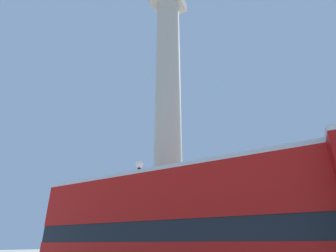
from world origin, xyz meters
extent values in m
cube|color=#ADA593|center=(0.00, 0.00, 2.38)|extent=(2.33, 2.33, 0.95)
cylinder|color=#ADA593|center=(0.00, 0.00, 11.18)|extent=(1.70, 1.70, 16.63)
cube|color=#ADA593|center=(0.00, 0.00, 19.94)|extent=(2.30, 2.30, 0.90)
cube|color=black|center=(3.64, -5.55, 2.52)|extent=(11.25, 3.53, 0.55)
cube|color=#B7140F|center=(3.64, -5.55, 3.50)|extent=(11.25, 3.58, 1.42)
cube|color=silver|center=(3.64, -5.55, 4.27)|extent=(11.25, 3.58, 0.12)
ellipsoid|color=brown|center=(-10.58, 5.99, 3.89)|extent=(2.25, 1.81, 1.01)
cone|color=brown|center=(-9.72, 5.55, 4.35)|extent=(1.12, 0.94, 1.06)
cylinder|color=brown|center=(-10.58, 5.99, 4.85)|extent=(0.36, 0.36, 0.90)
sphere|color=brown|center=(-10.58, 5.99, 5.44)|extent=(0.28, 0.28, 0.28)
cylinder|color=brown|center=(-9.88, 5.95, 2.87)|extent=(0.20, 0.20, 1.05)
cylinder|color=brown|center=(-10.13, 5.45, 2.87)|extent=(0.20, 0.20, 1.05)
cylinder|color=brown|center=(-11.03, 6.53, 2.87)|extent=(0.20, 0.20, 1.05)
cylinder|color=brown|center=(-11.28, 6.03, 2.87)|extent=(0.20, 0.20, 1.05)
cylinder|color=black|center=(0.07, -3.21, 2.75)|extent=(0.14, 0.14, 5.50)
sphere|color=white|center=(0.07, -3.21, 5.69)|extent=(0.39, 0.39, 0.39)
camera|label=1|loc=(6.79, -13.52, 2.19)|focal=28.00mm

